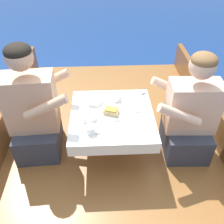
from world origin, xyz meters
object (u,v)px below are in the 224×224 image
(coffee_cup_port, at_px, (117,97))
(person_starboard, at_px, (189,116))
(person_port, at_px, (34,113))
(sandwich, at_px, (111,111))
(coffee_cup_starboard, at_px, (91,129))

(coffee_cup_port, bearing_deg, person_starboard, -19.19)
(person_port, relative_size, person_starboard, 1.07)
(sandwich, height_order, coffee_cup_port, sandwich)
(sandwich, xyz_separation_m, coffee_cup_starboard, (-0.16, -0.20, -0.00))
(person_port, xyz_separation_m, sandwich, (0.63, -0.05, 0.04))
(person_starboard, relative_size, sandwich, 7.05)
(sandwich, xyz_separation_m, coffee_cup_port, (0.06, 0.19, -0.01))
(coffee_cup_port, relative_size, coffee_cup_starboard, 1.05)
(person_starboard, distance_m, coffee_cup_port, 0.62)
(coffee_cup_starboard, bearing_deg, person_port, 151.57)
(coffee_cup_starboard, bearing_deg, sandwich, 52.37)
(person_port, bearing_deg, sandwich, -7.90)
(person_starboard, height_order, sandwich, person_starboard)
(sandwich, height_order, coffee_cup_starboard, sandwich)
(sandwich, distance_m, coffee_cup_port, 0.20)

